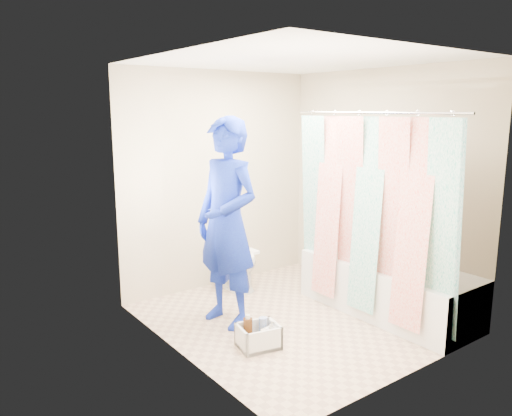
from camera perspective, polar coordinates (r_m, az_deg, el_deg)
floor at (r=4.93m, az=4.29°, el=-12.52°), size 2.60×2.60×0.00m
ceiling at (r=4.53m, az=4.74°, el=16.50°), size 2.40×2.60×0.02m
wall_back at (r=5.61m, az=-4.27°, el=3.18°), size 2.40×0.02×2.40m
wall_front at (r=3.72m, az=17.79°, el=-1.42°), size 2.40×0.02×2.40m
wall_left at (r=3.91m, az=-8.88°, el=-0.43°), size 0.02×2.60×2.40m
wall_right at (r=5.43m, az=14.09°, el=2.62°), size 0.02×2.60×2.40m
bathtub at (r=5.13m, az=14.79°, el=-8.66°), size 0.70×1.75×0.50m
curtain_rod at (r=4.58m, az=13.22°, el=10.55°), size 0.02×1.90×0.02m
shower_curtain at (r=4.68m, az=12.71°, el=-0.89°), size 0.06×1.75×1.80m
toilet at (r=5.63m, az=-2.61°, el=-5.58°), size 0.40×0.70×0.71m
tank_lid at (r=5.52m, az=-1.96°, el=-5.24°), size 0.44×0.19×0.03m
tank_internals at (r=5.67m, az=-4.04°, el=-1.86°), size 0.17×0.06×0.23m
plumber at (r=4.55m, az=-3.34°, el=-1.71°), size 0.57×0.77×1.93m
cleaning_caddy at (r=4.34m, az=0.42°, el=-14.50°), size 0.38×0.33×0.26m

